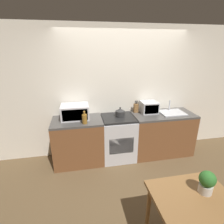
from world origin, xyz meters
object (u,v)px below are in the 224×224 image
kettle (120,112)px  bottle (85,119)px  microwave (75,112)px  stove_range (118,138)px  toaster_oven (149,107)px  dining_table (192,204)px

kettle → bottle: 0.73m
microwave → bottle: size_ratio=2.21×
kettle → bottle: bearing=-162.8°
stove_range → bottle: size_ratio=3.85×
toaster_oven → stove_range: bearing=-168.8°
stove_range → kettle: 0.54m
kettle → bottle: size_ratio=0.82×
microwave → bottle: bearing=-59.8°
stove_range → kettle: kettle is taller
stove_range → microwave: (-0.82, 0.09, 0.59)m
stove_range → kettle: size_ratio=4.67×
toaster_oven → dining_table: bearing=-98.7°
kettle → toaster_oven: 0.65m
bottle → toaster_oven: bearing=13.6°
stove_range → dining_table: (0.37, -1.87, 0.17)m
stove_range → bottle: bottle is taller
kettle → bottle: bottle is taller
kettle → toaster_oven: (0.64, 0.11, 0.03)m
bottle → dining_table: bearing=-58.5°
stove_range → dining_table: size_ratio=1.07×
stove_range → kettle: (0.04, 0.03, 0.53)m
dining_table → toaster_oven: bearing=81.3°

